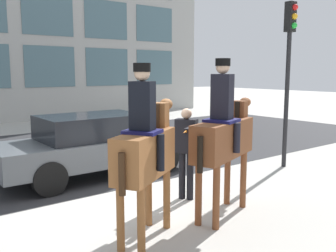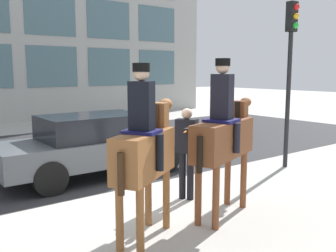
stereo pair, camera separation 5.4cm
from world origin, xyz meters
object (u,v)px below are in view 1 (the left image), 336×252
(mounted_horse_lead, at_px, (146,149))
(pedestrian_bystander, at_px, (186,146))
(mounted_horse_companion, at_px, (224,135))
(traffic_light, at_px, (289,58))
(street_car_near_lane, at_px, (95,144))

(mounted_horse_lead, height_order, pedestrian_bystander, mounted_horse_lead)
(mounted_horse_companion, distance_m, traffic_light, 4.14)
(pedestrian_bystander, bearing_deg, mounted_horse_companion, 57.63)
(mounted_horse_lead, xyz_separation_m, traffic_light, (5.19, 1.31, 1.42))
(traffic_light, bearing_deg, mounted_horse_lead, -165.86)
(mounted_horse_companion, distance_m, street_car_near_lane, 3.65)
(mounted_horse_companion, relative_size, pedestrian_bystander, 1.50)
(street_car_near_lane, bearing_deg, pedestrian_bystander, -76.41)
(mounted_horse_lead, bearing_deg, traffic_light, -17.70)
(street_car_near_lane, relative_size, traffic_light, 1.11)
(pedestrian_bystander, xyz_separation_m, traffic_light, (3.64, 0.38, 1.72))
(mounted_horse_companion, bearing_deg, street_car_near_lane, 79.27)
(mounted_horse_lead, distance_m, mounted_horse_companion, 1.54)
(pedestrian_bystander, bearing_deg, street_car_near_lane, -107.61)
(mounted_horse_companion, distance_m, pedestrian_bystander, 1.05)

